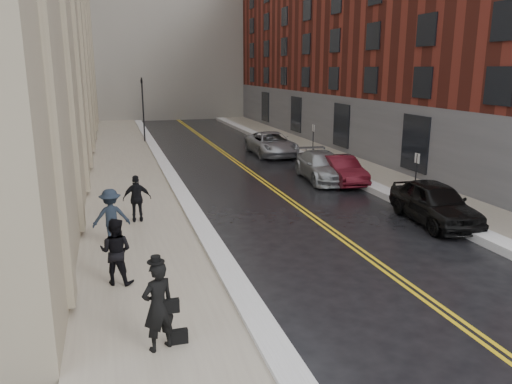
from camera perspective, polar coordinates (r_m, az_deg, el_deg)
ground at (r=13.66m, az=8.17°, el=-11.91°), size 160.00×160.00×0.00m
sidewalk_left at (r=27.77m, az=-14.42°, el=1.37°), size 4.00×64.00×0.15m
sidewalk_right at (r=31.20m, az=11.19°, el=2.90°), size 3.00×64.00×0.15m
lane_stripe_a at (r=28.80m, az=-0.61°, el=2.11°), size 0.12×64.00×0.01m
lane_stripe_b at (r=28.86m, az=-0.16°, el=2.14°), size 0.12×64.00×0.01m
snow_ridge_left at (r=27.91m, az=-9.71°, el=1.79°), size 0.70×60.80×0.26m
snow_ridge_right at (r=30.38m, az=8.09°, el=2.88°), size 0.85×60.80×0.30m
building_right at (r=41.12m, az=18.19°, el=17.61°), size 14.00×50.00×18.00m
traffic_signal at (r=41.31m, az=-12.80°, el=9.70°), size 0.18×0.15×5.20m
parking_sign_near at (r=23.65m, az=17.82°, el=2.16°), size 0.06×0.35×2.23m
parking_sign_far at (r=34.10m, az=6.55°, el=6.19°), size 0.06×0.35×2.23m
car_black at (r=20.71m, az=19.76°, el=-1.14°), size 2.43×4.99×1.64m
car_maroon at (r=26.73m, az=9.70°, el=2.53°), size 1.76×4.40×1.42m
car_silver_near at (r=27.25m, az=7.61°, el=2.92°), size 2.59×5.37×1.51m
car_silver_far at (r=34.95m, az=1.78°, el=5.53°), size 2.73×5.75×1.58m
pedestrian_main at (r=10.81m, az=-11.13°, el=-12.69°), size 0.85×0.72×1.96m
pedestrian_a at (r=14.20m, az=-15.73°, el=-6.54°), size 1.11×1.00×1.87m
pedestrian_b at (r=17.39m, az=-16.23°, el=-2.72°), size 1.26×0.77×1.90m
pedestrian_c at (r=19.68m, az=-13.44°, el=-0.73°), size 1.09×0.49×1.82m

